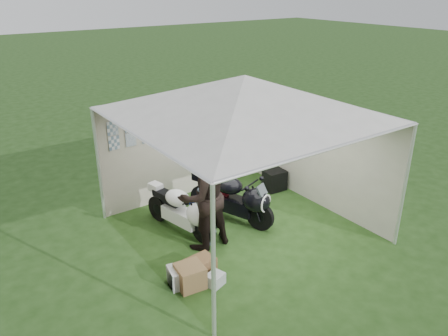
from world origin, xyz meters
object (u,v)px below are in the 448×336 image
at_px(canopy_tent, 243,99).
at_px(paddock_stand, 200,203).
at_px(person_dark_jacket, 203,196).
at_px(person_blue_jacket, 210,195).
at_px(motorcycle_white, 183,210).
at_px(crate_2, 215,279).
at_px(crate_1, 190,276).
at_px(crate_0, 184,275).
at_px(equipment_box, 275,180).
at_px(crate_3, 200,267).
at_px(motorcycle_black, 235,197).

relative_size(canopy_tent, paddock_stand, 13.89).
relative_size(person_dark_jacket, person_blue_jacket, 1.08).
relative_size(motorcycle_white, crate_2, 6.40).
bearing_deg(crate_1, crate_0, 114.84).
height_order(person_dark_jacket, equipment_box, person_dark_jacket).
bearing_deg(person_dark_jacket, crate_1, 45.07).
bearing_deg(person_blue_jacket, crate_3, -3.00).
height_order(motorcycle_white, motorcycle_black, motorcycle_black).
bearing_deg(crate_1, canopy_tent, 28.16).
height_order(canopy_tent, crate_0, canopy_tent).
distance_m(canopy_tent, equipment_box, 3.05).
bearing_deg(paddock_stand, equipment_box, -5.33).
bearing_deg(crate_1, person_blue_jacket, 43.21).
xyz_separation_m(motorcycle_white, motorcycle_black, (1.06, -0.22, 0.05)).
distance_m(paddock_stand, crate_3, 2.26).
bearing_deg(motorcycle_black, person_blue_jacket, 179.85).
relative_size(person_dark_jacket, crate_3, 4.32).
bearing_deg(paddock_stand, person_blue_jacket, -113.34).
distance_m(person_blue_jacket, crate_3, 1.32).
relative_size(crate_0, crate_1, 1.11).
bearing_deg(crate_2, crate_1, 148.45).
height_order(crate_1, crate_2, crate_1).
bearing_deg(crate_3, motorcycle_black, 35.72).
bearing_deg(paddock_stand, crate_3, -122.21).
bearing_deg(motorcycle_white, paddock_stand, 26.18).
height_order(paddock_stand, crate_1, crate_1).
distance_m(crate_1, crate_3, 0.32).
height_order(person_dark_jacket, crate_1, person_dark_jacket).
distance_m(canopy_tent, crate_3, 2.91).
relative_size(motorcycle_white, motorcycle_black, 0.94).
height_order(canopy_tent, motorcycle_black, canopy_tent).
height_order(equipment_box, crate_2, equipment_box).
distance_m(motorcycle_black, crate_3, 1.90).
bearing_deg(canopy_tent, crate_2, -140.67).
bearing_deg(motorcycle_black, equipment_box, 1.51).
distance_m(person_blue_jacket, equipment_box, 2.66).
relative_size(motorcycle_black, person_dark_jacket, 0.93).
bearing_deg(motorcycle_white, crate_1, -128.90).
bearing_deg(crate_2, motorcycle_black, 44.71).
distance_m(motorcycle_white, crate_2, 1.75).
height_order(person_blue_jacket, crate_3, person_blue_jacket).
height_order(paddock_stand, crate_0, crate_0).
xyz_separation_m(paddock_stand, equipment_box, (1.91, -0.18, 0.08)).
relative_size(paddock_stand, person_dark_jacket, 0.20).
distance_m(person_blue_jacket, crate_1, 1.56).
distance_m(canopy_tent, paddock_stand, 2.69).
distance_m(motorcycle_black, paddock_stand, 0.96).
distance_m(canopy_tent, motorcycle_black, 2.07).
bearing_deg(crate_3, canopy_tent, 28.25).
bearing_deg(crate_1, paddock_stand, 54.19).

